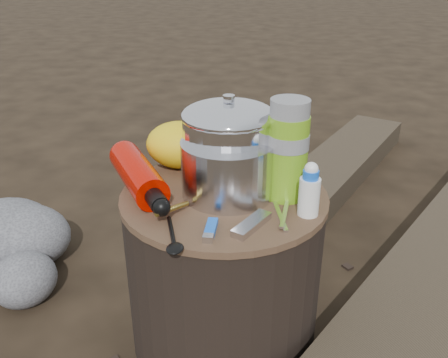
# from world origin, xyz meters

# --- Properties ---
(ground) EXTENTS (60.00, 60.00, 0.00)m
(ground) POSITION_xyz_m (0.00, 0.00, 0.00)
(ground) COLOR black
(ground) RESTS_ON ground
(stump) EXTENTS (0.48, 0.48, 0.44)m
(stump) POSITION_xyz_m (0.00, 0.00, 0.22)
(stump) COLOR black
(stump) RESTS_ON ground
(log_small) EXTENTS (0.75, 1.30, 0.11)m
(log_small) POSITION_xyz_m (0.34, 1.04, 0.05)
(log_small) COLOR #372D21
(log_small) RESTS_ON ground
(foil_windscreen) EXTENTS (0.21, 0.21, 0.13)m
(foil_windscreen) POSITION_xyz_m (0.01, 0.00, 0.51)
(foil_windscreen) COLOR silver
(foil_windscreen) RESTS_ON stump
(camping_pot) EXTENTS (0.21, 0.21, 0.21)m
(camping_pot) POSITION_xyz_m (0.00, 0.04, 0.55)
(camping_pot) COLOR silver
(camping_pot) RESTS_ON stump
(fuel_bottle) EXTENTS (0.24, 0.31, 0.08)m
(fuel_bottle) POSITION_xyz_m (-0.20, -0.01, 0.48)
(fuel_bottle) COLOR #CE0D00
(fuel_bottle) RESTS_ON stump
(thermos) EXTENTS (0.09, 0.09, 0.23)m
(thermos) POSITION_xyz_m (0.14, 0.01, 0.56)
(thermos) COLOR #6FAA1B
(thermos) RESTS_ON stump
(travel_mug) EXTENTS (0.08, 0.08, 0.12)m
(travel_mug) POSITION_xyz_m (0.12, 0.14, 0.50)
(travel_mug) COLOR black
(travel_mug) RESTS_ON stump
(stuff_sack) EXTENTS (0.18, 0.14, 0.12)m
(stuff_sack) POSITION_xyz_m (-0.14, 0.14, 0.50)
(stuff_sack) COLOR yellow
(stuff_sack) RESTS_ON stump
(food_pouch) EXTENTS (0.12, 0.05, 0.15)m
(food_pouch) POSITION_xyz_m (-0.01, 0.20, 0.52)
(food_pouch) COLOR #131352
(food_pouch) RESTS_ON stump
(lighter) EXTENTS (0.02, 0.08, 0.01)m
(lighter) POSITION_xyz_m (-0.00, -0.16, 0.45)
(lighter) COLOR blue
(lighter) RESTS_ON stump
(multitool) EXTENTS (0.08, 0.11, 0.02)m
(multitool) POSITION_xyz_m (0.08, -0.14, 0.45)
(multitool) COLOR silver
(multitool) RESTS_ON stump
(pot_grabber) EXTENTS (0.04, 0.13, 0.01)m
(pot_grabber) POSITION_xyz_m (0.13, -0.09, 0.45)
(pot_grabber) COLOR silver
(pot_grabber) RESTS_ON stump
(spork) EXTENTS (0.07, 0.13, 0.01)m
(spork) POSITION_xyz_m (-0.08, -0.19, 0.45)
(spork) COLOR black
(spork) RESTS_ON stump
(squeeze_bottle) EXTENTS (0.05, 0.05, 0.11)m
(squeeze_bottle) POSITION_xyz_m (0.19, -0.07, 0.50)
(squeeze_bottle) COLOR white
(squeeze_bottle) RESTS_ON stump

